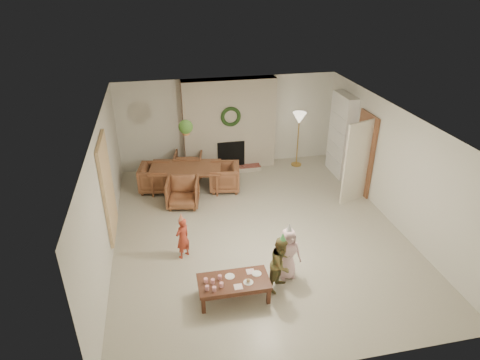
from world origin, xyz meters
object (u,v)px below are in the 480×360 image
object	(u,v)px
dining_table	(186,179)
dining_chair_right	(224,177)
coffee_table_top	(234,282)
child_pink	(288,254)
dining_chair_near	(183,192)
dining_chair_left	(155,178)
dining_chair_far	(189,164)
child_plaid	(281,263)
child_red	(183,238)

from	to	relation	value
dining_table	dining_chair_right	bearing A→B (deg)	0.00
coffee_table_top	child_pink	bearing A→B (deg)	18.90
dining_chair_near	dining_chair_left	bearing A→B (deg)	135.00
dining_chair_near	dining_chair_far	distance (m)	1.55
dining_chair_right	coffee_table_top	distance (m)	3.90
child_plaid	child_pink	size ratio (longest dim) A/B	1.02
dining_chair_far	dining_chair_left	bearing A→B (deg)	45.00
dining_chair_near	child_pink	size ratio (longest dim) A/B	0.74
dining_chair_near	coffee_table_top	world-z (taller)	dining_chair_near
dining_chair_left	child_pink	world-z (taller)	child_pink
child_plaid	child_red	bearing A→B (deg)	100.58
dining_chair_right	child_red	size ratio (longest dim) A/B	0.86
dining_chair_far	dining_chair_right	xyz separation A→B (m)	(0.81, -0.94, 0.00)
child_red	child_pink	size ratio (longest dim) A/B	0.86
dining_chair_right	child_plaid	size ratio (longest dim) A/B	0.73
dining_chair_far	child_red	bearing A→B (deg)	93.27
child_plaid	dining_chair_left	bearing A→B (deg)	74.58
child_pink	child_red	bearing A→B (deg)	146.46
coffee_table_top	dining_chair_far	bearing A→B (deg)	94.18
dining_chair_far	dining_chair_right	world-z (taller)	same
dining_chair_left	child_red	xyz separation A→B (m)	(0.47, -2.87, 0.09)
dining_chair_near	child_plaid	distance (m)	3.50
dining_table	dining_chair_right	xyz separation A→B (m)	(0.95, -0.17, 0.03)
dining_chair_left	child_pink	bearing A→B (deg)	-139.08
dining_chair_left	child_plaid	size ratio (longest dim) A/B	0.73
dining_table	child_plaid	size ratio (longest dim) A/B	1.71
dining_table	dining_chair_left	distance (m)	0.78
dining_chair_far	child_pink	distance (m)	4.66
coffee_table_top	child_plaid	world-z (taller)	child_plaid
coffee_table_top	child_plaid	size ratio (longest dim) A/B	1.17
dining_chair_far	dining_chair_left	world-z (taller)	same
dining_chair_far	dining_chair_left	size ratio (longest dim) A/B	1.00
dining_chair_near	dining_chair_far	xyz separation A→B (m)	(0.28, 1.52, 0.00)
dining_chair_left	dining_chair_right	bearing A→B (deg)	-90.00
dining_chair_left	child_red	distance (m)	2.91
dining_chair_right	coffee_table_top	size ratio (longest dim) A/B	0.62
dining_chair_right	dining_chair_far	bearing A→B (deg)	-128.66
coffee_table_top	child_pink	size ratio (longest dim) A/B	1.19
dining_table	dining_chair_far	bearing A→B (deg)	90.00
dining_chair_left	dining_chair_right	size ratio (longest dim) A/B	1.00
dining_chair_left	child_plaid	distance (m)	4.58
dining_chair_near	child_plaid	xyz separation A→B (m)	(1.45, -3.18, 0.17)
dining_chair_right	child_pink	size ratio (longest dim) A/B	0.74
dining_chair_left	child_red	world-z (taller)	child_red
dining_chair_near	child_red	world-z (taller)	child_red
dining_chair_left	child_pink	xyz separation A→B (m)	(2.27, -3.83, 0.16)
dining_chair_near	coffee_table_top	bearing A→B (deg)	-69.45
child_pink	dining_chair_left	bearing A→B (deg)	115.10
dining_chair_right	child_plaid	xyz separation A→B (m)	(0.36, -3.77, 0.17)
coffee_table_top	child_plaid	xyz separation A→B (m)	(0.85, 0.10, 0.17)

